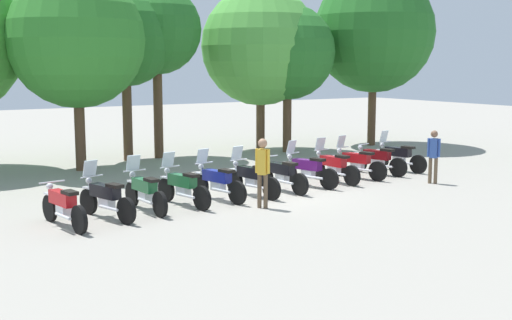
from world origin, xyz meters
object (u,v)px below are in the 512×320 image
at_px(motorcycle_11, 398,156).
at_px(person_1, 434,153).
at_px(motorcycle_5, 251,178).
at_px(motorcycle_4, 217,182).
at_px(motorcycle_6, 281,174).
at_px(tree_6, 288,52).
at_px(tree_5, 261,46).
at_px(motorcycle_8, 333,166).
at_px(motorcycle_2, 144,191).
at_px(tree_7, 374,32).
at_px(person_0, 263,167).
at_px(tree_2, 76,40).
at_px(motorcycle_9, 356,163).
at_px(tree_4, 156,30).
at_px(motorcycle_10, 377,160).
at_px(motorcycle_0, 63,206).
at_px(motorcycle_3, 182,186).
at_px(motorcycle_1, 105,198).
at_px(tree_3, 125,39).
at_px(motorcycle_7, 307,170).

distance_m(motorcycle_11, person_1, 2.53).
bearing_deg(motorcycle_5, motorcycle_4, 80.10).
relative_size(motorcycle_6, tree_6, 0.36).
relative_size(motorcycle_4, tree_5, 0.31).
bearing_deg(motorcycle_8, tree_5, -20.31).
bearing_deg(motorcycle_2, tree_7, -66.28).
distance_m(person_0, tree_2, 9.40).
xyz_separation_m(motorcycle_9, tree_4, (-3.51, 7.79, 4.45)).
relative_size(motorcycle_2, motorcycle_10, 1.02).
bearing_deg(motorcycle_0, tree_7, -72.60).
xyz_separation_m(motorcycle_5, person_1, (5.82, -1.29, 0.45)).
bearing_deg(motorcycle_5, tree_2, 10.43).
bearing_deg(person_1, motorcycle_5, 134.00).
bearing_deg(motorcycle_10, motorcycle_0, 83.69).
relative_size(motorcycle_11, tree_7, 0.28).
bearing_deg(motorcycle_10, motorcycle_4, 82.71).
relative_size(motorcycle_3, motorcycle_4, 1.00).
height_order(motorcycle_6, motorcycle_10, same).
relative_size(motorcycle_6, person_1, 1.32).
xyz_separation_m(motorcycle_5, motorcycle_9, (4.40, 0.68, 0.00)).
distance_m(tree_5, tree_6, 1.16).
bearing_deg(motorcycle_5, tree_6, -51.03).
xyz_separation_m(motorcycle_5, tree_2, (-2.68, 7.01, 3.98)).
bearing_deg(motorcycle_3, motorcycle_1, 88.59).
bearing_deg(tree_4, tree_3, -178.17).
relative_size(tree_2, tree_7, 0.88).
relative_size(motorcycle_0, tree_6, 0.35).
bearing_deg(motorcycle_6, tree_7, -60.15).
xyz_separation_m(motorcycle_6, tree_4, (-0.22, 8.34, 4.46)).
xyz_separation_m(motorcycle_7, tree_3, (-2.60, 8.06, 4.10)).
height_order(motorcycle_9, person_1, person_1).
bearing_deg(motorcycle_7, person_1, -131.18).
relative_size(motorcycle_1, tree_5, 0.31).
relative_size(motorcycle_5, tree_7, 0.28).
distance_m(tree_2, tree_6, 8.89).
bearing_deg(motorcycle_9, person_0, 98.47).
bearing_deg(motorcycle_3, tree_2, -7.25).
bearing_deg(motorcycle_2, motorcycle_4, -87.92).
distance_m(motorcycle_6, motorcycle_10, 4.47).
height_order(motorcycle_6, motorcycle_7, motorcycle_7).
bearing_deg(motorcycle_5, motorcycle_8, -91.99).
bearing_deg(motorcycle_4, person_1, -112.45).
bearing_deg(tree_4, motorcycle_3, -109.75).
relative_size(motorcycle_2, motorcycle_4, 1.01).
xyz_separation_m(motorcycle_5, motorcycle_8, (3.31, 0.50, 0.00)).
bearing_deg(motorcycle_8, tree_2, 37.45).
bearing_deg(tree_3, motorcycle_10, -51.85).
distance_m(motorcycle_0, motorcycle_10, 11.15).
height_order(motorcycle_0, motorcycle_4, motorcycle_4).
distance_m(motorcycle_4, motorcycle_7, 3.32).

